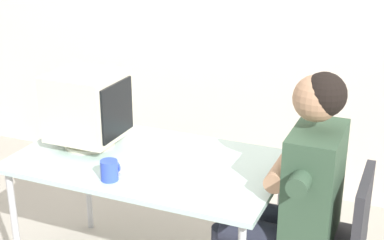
% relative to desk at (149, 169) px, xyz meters
% --- Properties ---
extents(desk, '(1.36, 0.80, 0.74)m').
position_rel_desk_xyz_m(desk, '(0.00, 0.00, 0.00)').
color(desk, '#B7B7BC').
rests_on(desk, ground_plane).
extents(crt_monitor, '(0.37, 0.35, 0.40)m').
position_rel_desk_xyz_m(crt_monitor, '(-0.38, 0.04, 0.28)').
color(crt_monitor, beige).
rests_on(crt_monitor, desk).
extents(keyboard, '(0.17, 0.43, 0.03)m').
position_rel_desk_xyz_m(keyboard, '(-0.02, -0.03, 0.07)').
color(keyboard, beige).
rests_on(keyboard, desk).
extents(office_chair, '(0.45, 0.45, 0.84)m').
position_rel_desk_xyz_m(office_chair, '(0.93, 0.01, -0.19)').
color(office_chair, '#4C4C51').
rests_on(office_chair, ground_plane).
extents(person_seated, '(0.69, 0.60, 1.29)m').
position_rel_desk_xyz_m(person_seated, '(0.74, 0.01, 0.03)').
color(person_seated, '#334C38').
rests_on(person_seated, ground_plane).
extents(desk_mug, '(0.08, 0.09, 0.10)m').
position_rel_desk_xyz_m(desk_mug, '(-0.06, -0.28, 0.11)').
color(desk_mug, blue).
rests_on(desk_mug, desk).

